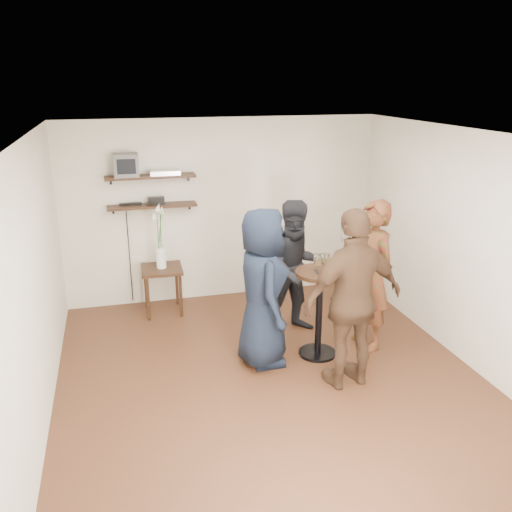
{
  "coord_description": "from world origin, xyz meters",
  "views": [
    {
      "loc": [
        -1.48,
        -4.95,
        3.11
      ],
      "look_at": [
        -0.06,
        0.4,
        1.28
      ],
      "focal_mm": 38.0,
      "sensor_mm": 36.0,
      "label": 1
    }
  ],
  "objects": [
    {
      "name": "room",
      "position": [
        0.0,
        0.0,
        1.3
      ],
      "size": [
        4.58,
        5.08,
        2.68
      ],
      "color": "#3F2114",
      "rests_on": "ground"
    },
    {
      "name": "shelf_upper",
      "position": [
        -1.0,
        2.38,
        1.85
      ],
      "size": [
        1.2,
        0.25,
        0.04
      ],
      "primitive_type": "cube",
      "color": "black",
      "rests_on": "room"
    },
    {
      "name": "shelf_lower",
      "position": [
        -1.0,
        2.38,
        1.45
      ],
      "size": [
        1.2,
        0.25,
        0.04
      ],
      "primitive_type": "cube",
      "color": "black",
      "rests_on": "room"
    },
    {
      "name": "crt_monitor",
      "position": [
        -1.31,
        2.38,
        2.02
      ],
      "size": [
        0.32,
        0.3,
        0.3
      ],
      "primitive_type": "cube",
      "color": "#59595B",
      "rests_on": "shelf_upper"
    },
    {
      "name": "dvd_deck",
      "position": [
        -0.81,
        2.38,
        1.9
      ],
      "size": [
        0.4,
        0.24,
        0.06
      ],
      "primitive_type": "cube",
      "color": "silver",
      "rests_on": "shelf_upper"
    },
    {
      "name": "radio",
      "position": [
        -0.94,
        2.38,
        1.52
      ],
      "size": [
        0.22,
        0.1,
        0.1
      ],
      "primitive_type": "cube",
      "color": "black",
      "rests_on": "shelf_lower"
    },
    {
      "name": "power_strip",
      "position": [
        -1.28,
        2.42,
        1.48
      ],
      "size": [
        0.3,
        0.05,
        0.03
      ],
      "primitive_type": "cube",
      "color": "black",
      "rests_on": "shelf_lower"
    },
    {
      "name": "side_table",
      "position": [
        -0.95,
        2.08,
        0.55
      ],
      "size": [
        0.56,
        0.56,
        0.65
      ],
      "rotation": [
        0.0,
        0.0,
        -0.03
      ],
      "color": "black",
      "rests_on": "room"
    },
    {
      "name": "vase_lilies",
      "position": [
        -0.95,
        2.08,
        0.94
      ],
      "size": [
        0.19,
        0.19,
        0.92
      ],
      "rotation": [
        0.0,
        0.0,
        -0.03
      ],
      "color": "white",
      "rests_on": "side_table"
    },
    {
      "name": "drinks_table",
      "position": [
        0.69,
        0.38,
        0.67
      ],
      "size": [
        0.57,
        0.57,
        1.04
      ],
      "color": "black",
      "rests_on": "room"
    },
    {
      "name": "wine_glass_fl",
      "position": [
        0.64,
        0.34,
        1.17
      ],
      "size": [
        0.06,
        0.06,
        0.19
      ],
      "color": "silver",
      "rests_on": "drinks_table"
    },
    {
      "name": "wine_glass_fr",
      "position": [
        0.74,
        0.35,
        1.19
      ],
      "size": [
        0.07,
        0.07,
        0.22
      ],
      "color": "silver",
      "rests_on": "drinks_table"
    },
    {
      "name": "wine_glass_bl",
      "position": [
        0.65,
        0.44,
        1.17
      ],
      "size": [
        0.06,
        0.06,
        0.19
      ],
      "color": "silver",
      "rests_on": "drinks_table"
    },
    {
      "name": "wine_glass_br",
      "position": [
        0.72,
        0.39,
        1.18
      ],
      "size": [
        0.07,
        0.07,
        0.2
      ],
      "color": "silver",
      "rests_on": "drinks_table"
    },
    {
      "name": "person_plaid",
      "position": [
        1.36,
        0.46,
        0.9
      ],
      "size": [
        0.51,
        0.7,
        1.8
      ],
      "primitive_type": "imported",
      "rotation": [
        0.0,
        0.0,
        -1.45
      ],
      "color": "maroon",
      "rests_on": "room"
    },
    {
      "name": "person_dark",
      "position": [
        0.64,
        1.06,
        0.86
      ],
      "size": [
        0.88,
        0.7,
        1.71
      ],
      "primitive_type": "imported",
      "rotation": [
        0.0,
        0.0,
        0.07
      ],
      "color": "black",
      "rests_on": "room"
    },
    {
      "name": "person_navy",
      "position": [
        0.01,
        0.4,
        0.9
      ],
      "size": [
        0.59,
        0.89,
        1.8
      ],
      "primitive_type": "imported",
      "rotation": [
        0.0,
        0.0,
        1.55
      ],
      "color": "black",
      "rests_on": "room"
    },
    {
      "name": "person_brown",
      "position": [
        0.78,
        -0.28,
        0.96
      ],
      "size": [
        1.18,
        0.63,
        1.91
      ],
      "primitive_type": "imported",
      "rotation": [
        0.0,
        0.0,
        3.29
      ],
      "color": "#4B3120",
      "rests_on": "room"
    }
  ]
}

